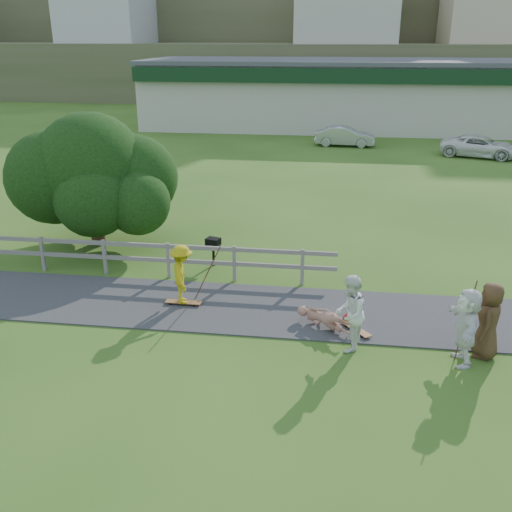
# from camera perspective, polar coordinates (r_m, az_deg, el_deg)

# --- Properties ---
(ground) EXTENTS (260.00, 260.00, 0.00)m
(ground) POSITION_cam_1_polar(r_m,az_deg,el_deg) (14.10, -4.44, -7.84)
(ground) COLOR #305618
(ground) RESTS_ON ground
(path) EXTENTS (34.00, 3.00, 0.04)m
(path) POSITION_cam_1_polar(r_m,az_deg,el_deg) (15.39, -3.28, -5.10)
(path) COLOR #323234
(path) RESTS_ON ground
(fence) EXTENTS (15.05, 0.10, 1.10)m
(fence) POSITION_cam_1_polar(r_m,az_deg,el_deg) (18.07, -16.75, 0.50)
(fence) COLOR slate
(fence) RESTS_ON ground
(strip_mall) EXTENTS (32.50, 10.75, 5.10)m
(strip_mall) POSITION_cam_1_polar(r_m,az_deg,el_deg) (47.18, 9.66, 15.75)
(strip_mall) COLOR beige
(strip_mall) RESTS_ON ground
(skater_rider) EXTENTS (0.88, 1.18, 1.62)m
(skater_rider) POSITION_cam_1_polar(r_m,az_deg,el_deg) (15.28, -7.39, -2.18)
(skater_rider) COLOR #B8A511
(skater_rider) RESTS_ON ground
(skater_fallen) EXTENTS (1.17, 1.48, 0.56)m
(skater_fallen) POSITION_cam_1_polar(r_m,az_deg,el_deg) (14.29, 6.86, -6.24)
(skater_fallen) COLOR #AB725E
(skater_fallen) RESTS_ON ground
(spectator_a) EXTENTS (0.83, 0.99, 1.83)m
(spectator_a) POSITION_cam_1_polar(r_m,az_deg,el_deg) (13.23, 9.36, -5.68)
(spectator_a) COLOR white
(spectator_a) RESTS_ON ground
(spectator_c) EXTENTS (0.81, 1.01, 1.80)m
(spectator_c) POSITION_cam_1_polar(r_m,az_deg,el_deg) (13.79, 22.24, -5.99)
(spectator_c) COLOR #4E351F
(spectator_c) RESTS_ON ground
(spectator_d) EXTENTS (0.55, 1.67, 1.79)m
(spectator_d) POSITION_cam_1_polar(r_m,az_deg,el_deg) (13.35, 20.27, -6.63)
(spectator_d) COLOR white
(spectator_d) RESTS_ON ground
(car_silver) EXTENTS (3.96, 1.58, 1.28)m
(car_silver) POSITION_cam_1_polar(r_m,az_deg,el_deg) (38.69, 8.87, 11.75)
(car_silver) COLOR #B2B3BB
(car_silver) RESTS_ON ground
(car_white) EXTENTS (4.97, 3.42, 1.26)m
(car_white) POSITION_cam_1_polar(r_m,az_deg,el_deg) (37.19, 21.51, 10.16)
(car_white) COLOR white
(car_white) RESTS_ON ground
(tree) EXTENTS (5.95, 5.95, 3.84)m
(tree) POSITION_cam_1_polar(r_m,az_deg,el_deg) (20.20, -15.93, 6.31)
(tree) COLOR black
(tree) RESTS_ON ground
(bbq) EXTENTS (0.50, 0.43, 0.91)m
(bbq) POSITION_cam_1_polar(r_m,az_deg,el_deg) (18.02, -4.28, 0.41)
(bbq) COLOR black
(bbq) RESTS_ON ground
(longboard_rider) EXTENTS (0.98, 0.25, 0.11)m
(longboard_rider) POSITION_cam_1_polar(r_m,az_deg,el_deg) (15.60, -7.26, -4.74)
(longboard_rider) COLOR brown
(longboard_rider) RESTS_ON ground
(longboard_fallen) EXTENTS (0.73, 0.83, 0.10)m
(longboard_fallen) POSITION_cam_1_polar(r_m,az_deg,el_deg) (14.33, 10.04, -7.40)
(longboard_fallen) COLOR brown
(longboard_fallen) RESTS_ON ground
(helmet) EXTENTS (0.29, 0.29, 0.29)m
(helmet) POSITION_cam_1_polar(r_m,az_deg,el_deg) (14.68, 9.23, -6.20)
(helmet) COLOR #A71E0F
(helmet) RESTS_ON ground
(pole_rider) EXTENTS (0.03, 0.03, 1.81)m
(pole_rider) POSITION_cam_1_polar(r_m,az_deg,el_deg) (15.46, -4.88, -1.42)
(pole_rider) COLOR #502E20
(pole_rider) RESTS_ON ground
(pole_spec_left) EXTENTS (0.03, 0.03, 2.00)m
(pole_spec_left) POSITION_cam_1_polar(r_m,az_deg,el_deg) (13.33, 20.20, -6.17)
(pole_spec_left) COLOR #502E20
(pole_spec_left) RESTS_ON ground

